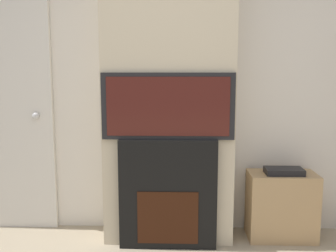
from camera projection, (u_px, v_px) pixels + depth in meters
The scene contains 6 objects.
wall_back at pixel (169, 75), 3.19m from camera, with size 6.00×0.06×2.70m.
chimney_breast at pixel (169, 75), 2.98m from camera, with size 1.03×0.36×2.70m.
fireplace at pixel (168, 194), 2.93m from camera, with size 0.76×0.15×0.87m.
television at pixel (168, 106), 2.83m from camera, with size 1.01×0.07×0.51m.
media_stand at pixel (281, 205), 3.10m from camera, with size 0.55×0.30×0.61m.
entry_door at pixel (1, 111), 3.22m from camera, with size 0.91×0.09×2.09m.
Camera 1 is at (0.08, -1.19, 1.38)m, focal length 40.00 mm.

